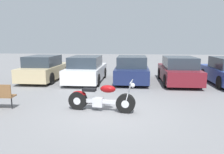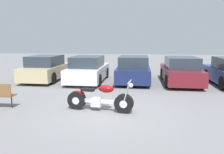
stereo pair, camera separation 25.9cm
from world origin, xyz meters
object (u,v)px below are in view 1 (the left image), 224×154
Objects in this scene: parked_car_champagne at (44,69)px; motorcycle at (100,99)px; parked_car_white at (86,70)px; parked_car_navy at (132,70)px; parked_car_maroon at (178,71)px.

motorcycle is at bearing -52.04° from parked_car_champagne.
parked_car_white is at bearing 107.18° from motorcycle.
motorcycle is 0.55× the size of parked_car_champagne.
motorcycle is at bearing -100.37° from parked_car_navy.
parked_car_white is 2.59m from parked_car_navy.
parked_car_champagne is at bearing 179.22° from parked_car_maroon.
parked_car_champagne is 1.00× the size of parked_car_navy.
parked_car_white is 5.13m from parked_car_maroon.
parked_car_navy is 2.57m from parked_car_maroon.
parked_car_navy reaches higher than motorcycle.
parked_car_white is at bearing -178.80° from parked_car_maroon.
motorcycle is 0.55× the size of parked_car_white.
parked_car_maroon is at bearing -0.78° from parked_car_champagne.
parked_car_navy is at bearing 79.63° from motorcycle.
motorcycle is 6.31m from parked_car_maroon.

